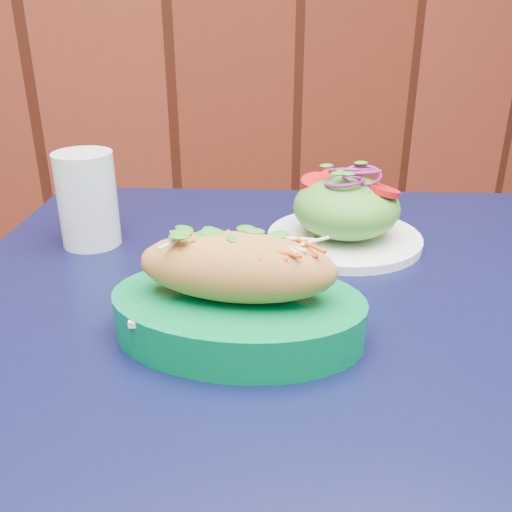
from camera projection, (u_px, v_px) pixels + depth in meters
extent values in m
cube|color=black|center=(294.00, 314.00, 0.63)|extent=(0.99, 0.99, 0.03)
cylinder|color=black|center=(115.00, 393.00, 1.10)|extent=(0.04, 0.04, 0.72)
cylinder|color=black|center=(462.00, 404.00, 1.07)|extent=(0.04, 0.04, 0.72)
cylinder|color=white|center=(495.00, 436.00, 1.18)|extent=(0.03, 0.03, 0.45)
cube|color=white|center=(238.00, 300.00, 0.54)|extent=(0.21, 0.15, 0.01)
ellipsoid|color=#C77C3F|center=(237.00, 267.00, 0.53)|extent=(0.20, 0.14, 0.06)
cylinder|color=white|center=(344.00, 239.00, 0.77)|extent=(0.21, 0.21, 0.01)
ellipsoid|color=#4C992D|center=(346.00, 207.00, 0.75)|extent=(0.14, 0.14, 0.08)
cylinder|color=red|center=(384.00, 187.00, 0.72)|extent=(0.04, 0.04, 0.01)
cylinder|color=red|center=(317.00, 178.00, 0.76)|extent=(0.04, 0.04, 0.01)
cylinder|color=red|center=(336.00, 174.00, 0.77)|extent=(0.04, 0.04, 0.01)
torus|color=#7D1B62|center=(348.00, 175.00, 0.73)|extent=(0.05, 0.05, 0.00)
torus|color=#7D1B62|center=(349.00, 172.00, 0.73)|extent=(0.05, 0.05, 0.00)
torus|color=#7D1B62|center=(349.00, 169.00, 0.73)|extent=(0.05, 0.05, 0.00)
torus|color=#7D1B62|center=(349.00, 166.00, 0.73)|extent=(0.05, 0.05, 0.00)
cylinder|color=silver|center=(88.00, 199.00, 0.75)|extent=(0.08, 0.08, 0.12)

